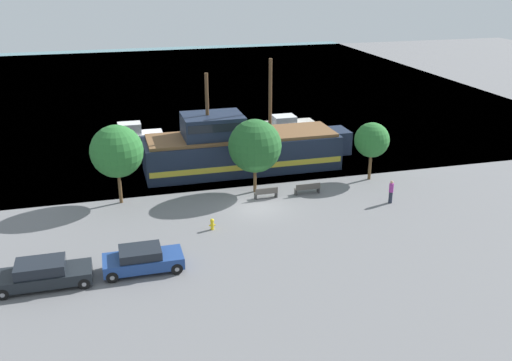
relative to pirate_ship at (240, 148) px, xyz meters
name	(u,v)px	position (x,y,z in m)	size (l,w,h in m)	color
ground_plane	(258,207)	(-0.67, -7.93, -1.82)	(160.00, 160.00, 0.00)	slate
water_surface	(175,86)	(-0.67, 36.07, -1.82)	(80.00, 80.00, 0.00)	slate
pirate_ship	(240,148)	(0.00, 0.00, 0.00)	(17.30, 4.70, 9.08)	#192338
moored_boat_dockside	(133,134)	(-8.09, 10.57, -1.16)	(5.41, 2.05, 1.82)	silver
moored_boat_outer	(287,126)	(7.17, 9.43, -1.12)	(5.53, 2.36, 1.80)	#B7B2A8
parked_car_curb_front	(43,274)	(-14.46, -15.14, -1.11)	(4.88, 2.01, 1.44)	black
parked_car_curb_mid	(143,259)	(-9.25, -14.90, -1.12)	(4.40, 1.98, 1.40)	navy
fire_hydrant	(212,224)	(-4.50, -10.74, -1.41)	(0.42, 0.25, 0.76)	yellow
bench_promenade_east	(266,193)	(0.31, -6.64, -1.38)	(1.70, 0.45, 0.85)	#4C4742
bench_promenade_west	(308,188)	(3.53, -6.61, -1.38)	(1.90, 0.45, 0.85)	#4C4742
pedestrian_walking_near	(391,192)	(8.70, -9.75, -0.95)	(0.32, 0.32, 1.71)	#232838
tree_row_east	(117,151)	(-9.97, -4.64, 2.05)	(3.71, 3.71, 5.73)	brown
tree_row_mideast	(255,146)	(-0.13, -5.12, 1.78)	(3.94, 3.94, 5.57)	brown
tree_row_midwest	(372,140)	(9.35, -4.94, 1.42)	(2.73, 2.73, 4.62)	brown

